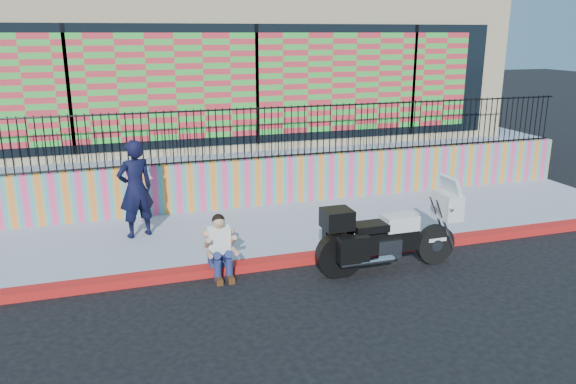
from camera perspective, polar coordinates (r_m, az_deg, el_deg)
name	(u,v)px	position (r m, az deg, el deg)	size (l,w,h in m)	color
ground	(316,261)	(10.42, 2.86, -7.01)	(90.00, 90.00, 0.00)	black
red_curb	(316,257)	(10.39, 2.87, -6.63)	(16.00, 0.30, 0.15)	#A50B1C
sidewalk	(289,228)	(11.85, 0.07, -3.72)	(16.00, 3.00, 0.15)	#8D94AA
mural_wall	(268,181)	(13.13, -2.06, 1.09)	(16.00, 0.20, 1.10)	#FB427B
metal_fence	(267,133)	(12.88, -2.11, 6.04)	(15.80, 0.04, 1.20)	black
elevated_platform	(224,144)	(17.99, -6.48, 4.82)	(16.00, 10.00, 1.25)	#8D94AA
storefront_building	(223,60)	(17.46, -6.61, 13.17)	(14.00, 8.06, 4.00)	tan
police_motorcycle	(387,234)	(9.95, 9.98, -4.18)	(2.60, 0.86, 1.62)	black
police_officer	(135,189)	(11.32, -15.23, 0.31)	(0.71, 0.46, 1.94)	black
seated_man	(221,252)	(9.68, -6.83, -6.08)	(0.54, 0.71, 1.06)	navy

